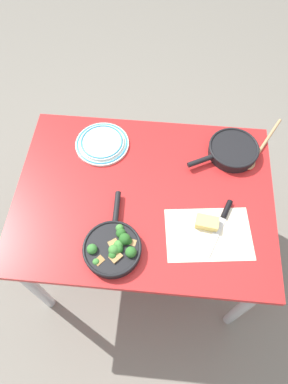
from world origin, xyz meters
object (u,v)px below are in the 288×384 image
object	(u,v)px
grater_knife	(222,219)
skillet_eggs	(233,150)
dinner_plate_stack	(102,143)
cheese_block	(207,223)
wooden_spoon	(260,150)
skillet_broccoli	(114,247)

from	to	relation	value
grater_knife	skillet_eggs	bearing A→B (deg)	-166.47
skillet_eggs	dinner_plate_stack	size ratio (longest dim) A/B	1.29
grater_knife	cheese_block	world-z (taller)	cheese_block
skillet_eggs	cheese_block	bearing A→B (deg)	44.92
wooden_spoon	dinner_plate_stack	size ratio (longest dim) A/B	1.28
skillet_broccoli	skillet_eggs	bearing A→B (deg)	-44.96
grater_knife	cheese_block	xyz separation A→B (m)	(0.07, 0.03, 0.01)
skillet_eggs	grater_knife	bearing A→B (deg)	53.76
wooden_spoon	dinner_plate_stack	bearing A→B (deg)	-57.35
grater_knife	cheese_block	bearing A→B (deg)	-46.54
skillet_eggs	grater_knife	size ratio (longest dim) A/B	1.26
skillet_broccoli	skillet_eggs	size ratio (longest dim) A/B	1.14
skillet_eggs	skillet_broccoli	bearing A→B (deg)	19.28
skillet_eggs	cheese_block	world-z (taller)	skillet_eggs
dinner_plate_stack	grater_knife	bearing A→B (deg)	148.16
grater_knife	cheese_block	size ratio (longest dim) A/B	2.65
wooden_spoon	grater_knife	world-z (taller)	grater_knife
wooden_spoon	dinner_plate_stack	distance (m)	0.75
wooden_spoon	dinner_plate_stack	xyz separation A→B (m)	(0.75, 0.03, 0.00)
grater_knife	skillet_broccoli	bearing A→B (deg)	-46.55
grater_knife	wooden_spoon	bearing A→B (deg)	175.75
skillet_eggs	wooden_spoon	bearing A→B (deg)	164.36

